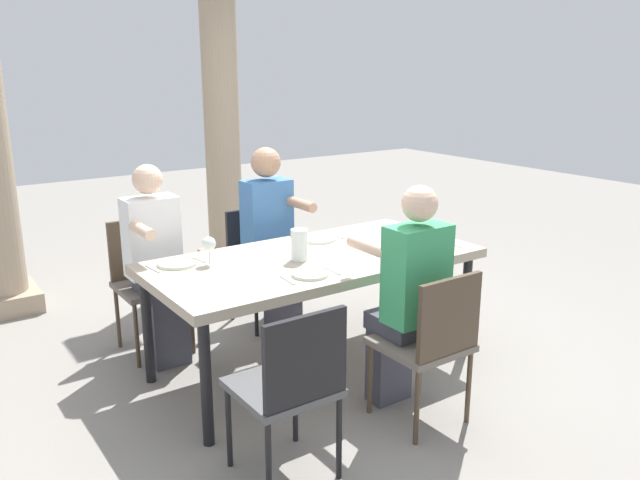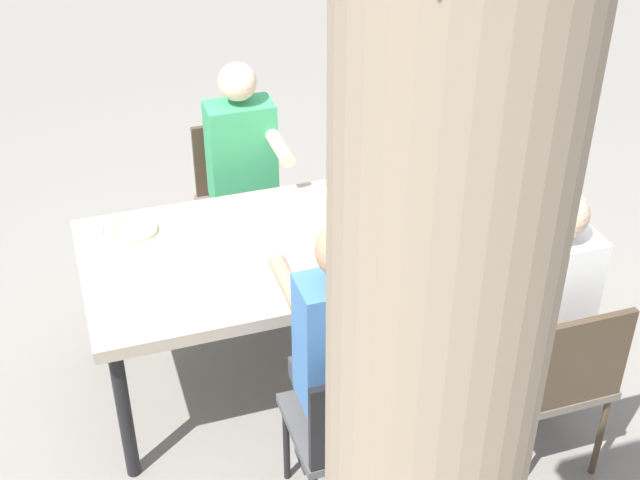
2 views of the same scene
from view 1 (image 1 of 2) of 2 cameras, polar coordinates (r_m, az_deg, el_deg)
The scene contains 24 objects.
ground_plane at distance 4.26m, azimuth -0.54°, elevation -11.16°, with size 16.00×16.00×0.00m, color gray.
dining_table at distance 4.00m, azimuth -0.57°, elevation -2.23°, with size 2.04×0.99×0.75m.
chair_west_north at distance 4.52m, azimuth -15.04°, elevation -3.03°, with size 0.44×0.44×0.89m.
chair_west_south at distance 2.99m, azimuth -2.57°, elevation -12.45°, with size 0.44×0.44×0.87m.
chair_mid_north at distance 4.87m, azimuth -5.33°, elevation -1.50°, with size 0.44×0.44×0.85m.
chair_mid_south at distance 3.49m, azimuth 9.81°, elevation -8.57°, with size 0.44×0.44×0.87m.
diner_woman_green at distance 4.29m, azimuth -14.30°, elevation -1.62°, with size 0.35×0.49×1.29m.
diner_man_white at distance 4.66m, azimuth -4.28°, elevation 0.58°, with size 0.34×0.50×1.33m.
diner_guest_third at distance 3.54m, azimuth 7.73°, elevation -4.78°, with size 0.34×0.49×1.30m.
stone_column_centre at distance 6.05m, azimuth -8.71°, elevation 10.83°, with size 0.42×0.42×2.94m.
plate_0 at distance 3.90m, azimuth -12.52°, elevation -2.03°, with size 0.23×0.23×0.02m.
wine_glass_0 at distance 3.84m, azimuth -9.81°, elevation -0.38°, with size 0.08×0.08×0.17m.
fork_0 at distance 3.85m, azimuth -14.57°, elevation -2.48°, with size 0.02×0.17×0.01m, color silver.
spoon_0 at distance 3.96m, azimuth -10.51°, elevation -1.75°, with size 0.02×0.17×0.01m, color silver.
plate_1 at distance 3.62m, azimuth -0.87°, elevation -3.04°, with size 0.21×0.21×0.02m.
fork_1 at distance 3.54m, azimuth -2.89°, elevation -3.56°, with size 0.02×0.17×0.01m, color silver.
spoon_1 at distance 3.70m, azimuth 1.06°, elevation -2.70°, with size 0.02×0.17×0.01m, color silver.
plate_2 at distance 4.35m, azimuth -0.18°, elevation 0.13°, with size 0.25×0.25×0.02m.
fork_2 at distance 4.27m, azimuth -1.84°, elevation -0.25°, with size 0.02×0.17×0.01m, color silver.
spoon_2 at distance 4.43m, azimuth 1.41°, elevation 0.35°, with size 0.02×0.17×0.01m, color silver.
plate_3 at distance 4.22m, azimuth 10.21°, elevation -0.60°, with size 0.21×0.21×0.02m.
fork_3 at distance 4.12m, azimuth 8.72°, elevation -1.01°, with size 0.02×0.17×0.01m, color silver.
spoon_3 at distance 4.32m, azimuth 11.62°, elevation -0.36°, with size 0.02×0.17×0.01m, color silver.
water_pitcher at distance 3.88m, azimuth -1.85°, elevation -0.57°, with size 0.10×0.10×0.19m.
Camera 1 is at (-2.14, -3.16, 1.90)m, focal length 36.17 mm.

